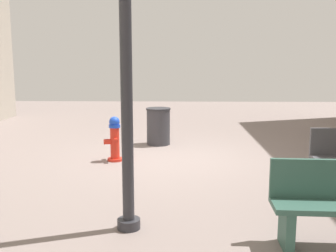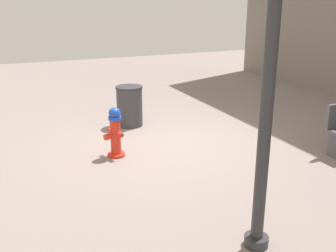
# 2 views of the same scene
# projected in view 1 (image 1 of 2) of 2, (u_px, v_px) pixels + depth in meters

# --- Properties ---
(ground_plane) EXTENTS (23.40, 23.40, 0.00)m
(ground_plane) POSITION_uv_depth(u_px,v_px,m) (173.00, 159.00, 8.23)
(ground_plane) COLOR gray
(fire_hydrant) EXTENTS (0.38, 0.41, 0.91)m
(fire_hydrant) POSITION_uv_depth(u_px,v_px,m) (114.00, 139.00, 7.99)
(fire_hydrant) COLOR red
(fire_hydrant) RESTS_ON ground_plane
(street_lamp) EXTENTS (0.36, 0.36, 3.95)m
(street_lamp) POSITION_uv_depth(u_px,v_px,m) (125.00, 21.00, 4.40)
(street_lamp) COLOR #2D2D33
(street_lamp) RESTS_ON ground_plane
(trash_bin) EXTENTS (0.59, 0.59, 0.89)m
(trash_bin) POSITION_uv_depth(u_px,v_px,m) (158.00, 126.00, 9.56)
(trash_bin) COLOR #38383D
(trash_bin) RESTS_ON ground_plane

